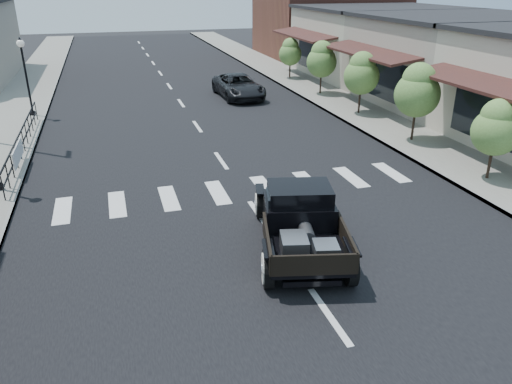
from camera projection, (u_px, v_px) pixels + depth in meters
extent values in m
plane|color=black|center=(281.00, 248.00, 13.00)|extent=(120.00, 120.00, 0.00)
cube|color=black|center=(187.00, 112.00, 26.21)|extent=(14.00, 80.00, 0.02)
cube|color=gray|center=(11.00, 123.00, 23.94)|extent=(3.00, 80.00, 0.15)
cube|color=gray|center=(335.00, 100.00, 28.42)|extent=(3.00, 80.00, 0.15)
cube|color=#AC9F90|center=(461.00, 61.00, 27.51)|extent=(10.00, 9.00, 4.50)
cube|color=#B4AC98|center=(379.00, 43.00, 35.43)|extent=(10.00, 9.00, 4.50)
cube|color=brown|center=(328.00, 15.00, 43.87)|extent=(11.00, 10.00, 7.00)
imported|color=black|center=(238.00, 86.00, 29.09)|extent=(2.38, 4.85, 1.32)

